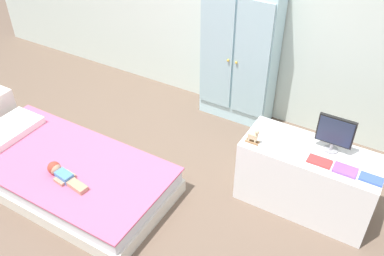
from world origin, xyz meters
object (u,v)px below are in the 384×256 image
at_px(tv_stand, 307,178).
at_px(tv_monitor, 335,133).
at_px(bed, 66,173).
at_px(book_blue, 371,179).
at_px(rocking_horse_toy, 254,136).
at_px(wardrobe, 239,55).
at_px(book_purple, 345,170).
at_px(doll, 60,173).
at_px(book_red, 319,161).

bearing_deg(tv_stand, tv_monitor, 34.25).
height_order(bed, book_blue, book_blue).
relative_size(bed, book_blue, 11.81).
distance_m(tv_stand, book_blue, 0.50).
distance_m(bed, rocking_horse_toy, 1.52).
relative_size(wardrobe, rocking_horse_toy, 10.87).
bearing_deg(rocking_horse_toy, wardrobe, 120.95).
height_order(rocking_horse_toy, book_blue, rocking_horse_toy).
distance_m(tv_monitor, book_blue, 0.37).
bearing_deg(book_purple, wardrobe, 142.86).
xyz_separation_m(bed, book_blue, (2.10, 0.66, 0.42)).
xyz_separation_m(doll, book_blue, (1.99, 0.79, 0.26)).
bearing_deg(book_blue, tv_monitor, 151.67).
relative_size(book_red, book_purple, 1.03).
relative_size(bed, wardrobe, 1.31).
xyz_separation_m(doll, rocking_horse_toy, (1.19, 0.76, 0.31)).
bearing_deg(book_purple, rocking_horse_toy, -176.97).
xyz_separation_m(rocking_horse_toy, book_blue, (0.80, 0.03, -0.05)).
bearing_deg(book_purple, tv_stand, 158.94).
bearing_deg(tv_monitor, book_purple, -49.66).
xyz_separation_m(doll, tv_monitor, (1.69, 0.95, 0.40)).
bearing_deg(book_blue, tv_stand, 167.08).
xyz_separation_m(wardrobe, book_red, (1.03, -0.91, -0.12)).
bearing_deg(doll, bed, 131.45).
xyz_separation_m(tv_stand, rocking_horse_toy, (-0.39, -0.13, 0.32)).
xyz_separation_m(tv_stand, tv_monitor, (0.10, 0.07, 0.42)).
bearing_deg(wardrobe, tv_monitor, -35.10).
distance_m(bed, doll, 0.23).
distance_m(wardrobe, book_blue, 1.65).
distance_m(wardrobe, book_red, 1.38).
distance_m(book_red, book_purple, 0.17).
relative_size(bed, tv_monitor, 6.30).
height_order(tv_stand, tv_monitor, tv_monitor).
distance_m(bed, wardrobe, 1.82).
xyz_separation_m(bed, tv_stand, (1.70, 0.75, 0.14)).
relative_size(wardrobe, book_blue, 9.04).
bearing_deg(bed, tv_stand, 23.95).
relative_size(tv_stand, rocking_horse_toy, 7.99).
height_order(wardrobe, book_blue, wardrobe).
bearing_deg(book_blue, wardrobe, 146.32).
height_order(tv_monitor, rocking_horse_toy, tv_monitor).
distance_m(doll, book_purple, 2.00).
xyz_separation_m(bed, tv_monitor, (1.80, 0.82, 0.56)).
distance_m(doll, book_blue, 2.15).
xyz_separation_m(bed, wardrobe, (0.74, 1.57, 0.54)).
height_order(doll, book_red, book_red).
distance_m(doll, book_red, 1.85).
xyz_separation_m(doll, tv_stand, (1.58, 0.88, -0.01)).
distance_m(wardrobe, book_purple, 1.51).
distance_m(bed, book_red, 1.93).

